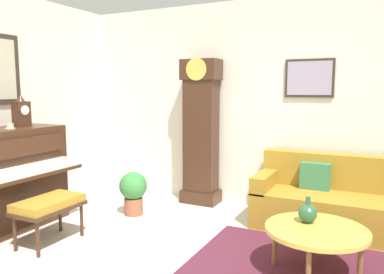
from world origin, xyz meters
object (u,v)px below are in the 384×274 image
at_px(grandfather_clock, 201,136).
at_px(teacup, 10,127).
at_px(piano_bench, 49,206).
at_px(coffee_table, 316,231).
at_px(piano, 2,180).
at_px(potted_plant, 133,190).
at_px(mantel_clock, 21,112).
at_px(green_jug, 308,213).
at_px(couch, 340,203).

relative_size(grandfather_clock, teacup, 17.50).
xyz_separation_m(piano_bench, coffee_table, (2.60, 0.55, -0.02)).
relative_size(piano, grandfather_clock, 0.71).
bearing_deg(piano_bench, potted_plant, 77.73).
bearing_deg(teacup, coffee_table, 7.37).
bearing_deg(coffee_table, mantel_clock, -176.48).
bearing_deg(coffee_table, potted_plant, 165.66).
xyz_separation_m(piano, piano_bench, (0.76, -0.03, -0.19)).
xyz_separation_m(grandfather_clock, teacup, (-1.49, -1.89, 0.23)).
relative_size(piano, green_jug, 6.00).
bearing_deg(green_jug, piano_bench, -165.24).
distance_m(piano_bench, couch, 3.22).
xyz_separation_m(grandfather_clock, couch, (1.88, -0.24, -0.65)).
distance_m(piano_bench, potted_plant, 1.18).
bearing_deg(coffee_table, teacup, -172.63).
relative_size(piano, teacup, 12.41).
bearing_deg(green_jug, teacup, -170.49).
bearing_deg(couch, grandfather_clock, 172.77).
bearing_deg(mantel_clock, teacup, -72.00).
height_order(piano, potted_plant, piano).
bearing_deg(piano, potted_plant, 47.97).
distance_m(piano, green_jug, 3.32).
distance_m(grandfather_clock, mantel_clock, 2.32).
relative_size(mantel_clock, teacup, 3.28).
height_order(piano, couch, piano).
bearing_deg(piano, teacup, 51.51).
relative_size(teacup, green_jug, 0.48).
bearing_deg(couch, potted_plant, -165.54).
distance_m(grandfather_clock, green_jug, 2.22).
xyz_separation_m(grandfather_clock, mantel_clock, (-1.56, -1.67, 0.38)).
xyz_separation_m(coffee_table, potted_plant, (-2.35, 0.60, -0.06)).
distance_m(piano, teacup, 0.61).
bearing_deg(mantel_clock, green_jug, 5.54).
xyz_separation_m(grandfather_clock, coffee_table, (1.79, -1.47, -0.58)).
xyz_separation_m(couch, coffee_table, (-0.08, -1.23, 0.07)).
bearing_deg(piano, mantel_clock, 89.70).
xyz_separation_m(coffee_table, green_jug, (-0.10, 0.11, 0.12)).
relative_size(piano_bench, coffee_table, 0.80).
xyz_separation_m(grandfather_clock, green_jug, (1.70, -1.36, -0.46)).
relative_size(piano, mantel_clock, 3.79).
xyz_separation_m(piano, green_jug, (3.26, 0.62, -0.09)).
relative_size(couch, teacup, 16.38).
height_order(piano, grandfather_clock, grandfather_clock).
height_order(coffee_table, green_jug, green_jug).
distance_m(grandfather_clock, teacup, 2.42).
distance_m(teacup, green_jug, 3.30).
distance_m(piano, couch, 3.87).
height_order(couch, potted_plant, couch).
xyz_separation_m(piano, mantel_clock, (0.00, 0.31, 0.75)).
bearing_deg(green_jug, potted_plant, 167.70).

